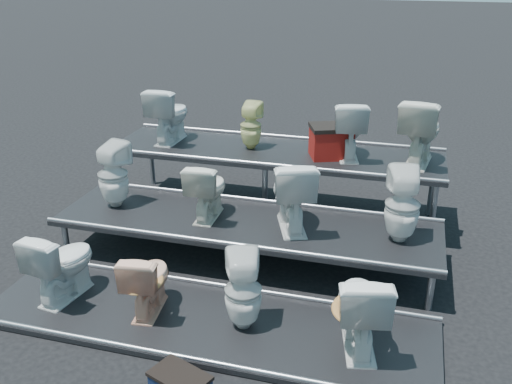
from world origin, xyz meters
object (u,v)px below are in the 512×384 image
(toilet_1, at_px, (147,280))
(red_crate, at_px, (331,143))
(toilet_0, at_px, (62,263))
(toilet_10, at_px, (349,129))
(toilet_2, at_px, (243,291))
(toilet_11, at_px, (420,131))
(toilet_7, at_px, (402,205))
(toilet_5, at_px, (207,190))
(toilet_6, at_px, (292,193))
(toilet_8, at_px, (169,114))
(toilet_3, at_px, (360,307))
(toilet_4, at_px, (113,175))
(toilet_9, at_px, (251,126))

(toilet_1, distance_m, red_crate, 2.92)
(toilet_0, bearing_deg, toilet_10, -124.22)
(toilet_2, bearing_deg, toilet_1, -18.96)
(toilet_11, xyz_separation_m, red_crate, (-1.03, -0.05, -0.22))
(toilet_1, distance_m, toilet_7, 2.60)
(toilet_5, height_order, red_crate, red_crate)
(toilet_6, bearing_deg, red_crate, -120.30)
(toilet_5, height_order, toilet_10, toilet_10)
(toilet_2, xyz_separation_m, toilet_8, (-1.80, 2.60, 0.80))
(toilet_3, bearing_deg, toilet_4, -36.31)
(toilet_7, bearing_deg, toilet_5, -9.01)
(toilet_9, bearing_deg, toilet_8, 2.75)
(toilet_4, distance_m, toilet_6, 2.09)
(toilet_5, xyz_separation_m, toilet_11, (2.19, 1.30, 0.47))
(toilet_11, bearing_deg, toilet_7, 93.50)
(toilet_3, relative_size, toilet_5, 1.18)
(toilet_3, bearing_deg, toilet_7, -113.59)
(toilet_10, relative_size, toilet_11, 0.89)
(toilet_10, relative_size, red_crate, 1.47)
(toilet_1, relative_size, toilet_8, 0.88)
(toilet_7, bearing_deg, toilet_1, 21.55)
(toilet_6, relative_size, toilet_8, 1.07)
(toilet_4, distance_m, toilet_9, 1.84)
(toilet_8, relative_size, toilet_10, 1.03)
(toilet_1, distance_m, toilet_6, 1.75)
(toilet_4, height_order, toilet_10, toilet_10)
(toilet_8, xyz_separation_m, red_crate, (2.16, -0.05, -0.19))
(toilet_4, bearing_deg, toilet_10, -139.77)
(toilet_3, height_order, toilet_4, toilet_4)
(toilet_1, distance_m, toilet_4, 1.71)
(toilet_8, bearing_deg, toilet_1, 110.27)
(toilet_0, distance_m, toilet_7, 3.38)
(toilet_11, bearing_deg, toilet_5, 39.07)
(toilet_7, distance_m, toilet_10, 1.53)
(toilet_2, relative_size, red_crate, 1.52)
(toilet_2, bearing_deg, toilet_10, -120.88)
(toilet_3, height_order, toilet_7, toilet_7)
(toilet_3, xyz_separation_m, toilet_7, (0.25, 1.30, 0.40))
(toilet_9, bearing_deg, toilet_4, 48.58)
(toilet_7, bearing_deg, toilet_8, -31.93)
(toilet_0, height_order, toilet_2, toilet_2)
(red_crate, bearing_deg, toilet_9, 155.74)
(red_crate, bearing_deg, toilet_7, -74.85)
(toilet_5, bearing_deg, red_crate, -134.90)
(toilet_3, bearing_deg, toilet_1, -12.66)
(toilet_2, height_order, toilet_11, toilet_11)
(toilet_10, bearing_deg, toilet_1, 47.76)
(toilet_0, distance_m, toilet_10, 3.61)
(toilet_0, bearing_deg, toilet_5, -119.89)
(toilet_1, relative_size, toilet_5, 0.99)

